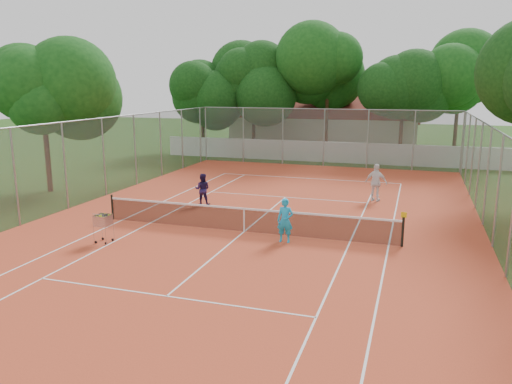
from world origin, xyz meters
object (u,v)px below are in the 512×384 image
(clubhouse, at_px, (326,122))
(player_far_right, at_px, (376,183))
(ball_hopper, at_px, (103,228))
(tennis_net, at_px, (244,220))
(player_far_left, at_px, (203,189))
(player_near, at_px, (285,220))

(clubhouse, relative_size, player_far_right, 8.82)
(clubhouse, bearing_deg, ball_hopper, -94.30)
(tennis_net, height_order, player_far_left, player_far_left)
(tennis_net, bearing_deg, clubhouse, 93.95)
(player_near, bearing_deg, clubhouse, 95.14)
(clubhouse, distance_m, player_near, 30.04)
(tennis_net, xyz_separation_m, player_far_left, (-3.37, 3.63, 0.27))
(clubhouse, relative_size, player_near, 10.12)
(player_far_left, relative_size, player_far_right, 0.81)
(tennis_net, height_order, ball_hopper, ball_hopper)
(player_near, relative_size, player_far_left, 1.07)
(player_far_left, bearing_deg, player_near, 128.94)
(player_near, height_order, ball_hopper, player_near)
(player_far_right, height_order, ball_hopper, player_far_right)
(player_near, bearing_deg, ball_hopper, -163.58)
(player_far_left, xyz_separation_m, ball_hopper, (-1.03, -6.49, -0.19))
(player_near, xyz_separation_m, player_far_right, (2.60, 7.69, 0.12))
(player_near, bearing_deg, tennis_net, 155.42)
(player_near, bearing_deg, player_far_left, 137.67)
(player_far_right, bearing_deg, player_far_left, 36.19)
(player_far_left, relative_size, ball_hopper, 1.33)
(player_far_left, distance_m, ball_hopper, 6.57)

